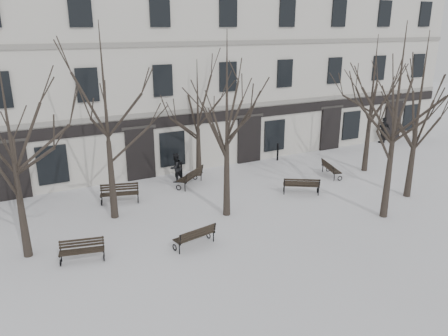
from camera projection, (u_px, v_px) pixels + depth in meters
ground at (271, 219)px, 19.47m from camera, size 100.00×100.00×0.00m
building at (165, 69)px, 28.69m from camera, size 40.40×10.20×11.40m
tree_0 at (10, 140)px, 15.01m from camera, size 5.03×5.03×7.19m
tree_1 at (227, 104)px, 18.40m from camera, size 5.68×5.68×8.12m
tree_2 at (398, 100)px, 18.14m from camera, size 5.90×5.90×8.43m
tree_3 at (421, 97)px, 20.57m from camera, size 5.64×5.64×8.06m
tree_4 at (105, 100)px, 18.06m from camera, size 5.92×5.92×8.46m
tree_5 at (198, 105)px, 23.94m from camera, size 4.58×4.58×6.54m
tree_6 at (373, 88)px, 24.54m from camera, size 5.46×5.46×7.80m
bench_0 at (82, 250)px, 15.95m from camera, size 1.67×0.92×0.80m
bench_1 at (195, 236)px, 16.94m from camera, size 1.79×0.94×0.86m
bench_2 at (301, 185)px, 22.24m from camera, size 1.87×1.51×0.92m
bench_3 at (120, 193)px, 21.20m from camera, size 1.92×1.14×0.92m
bench_4 at (191, 176)px, 23.43m from camera, size 1.91×1.71×0.97m
bench_5 at (330, 168)px, 24.90m from camera, size 1.09×1.81×0.86m
bollard_a at (181, 170)px, 24.43m from camera, size 0.13×0.13×1.00m
bollard_b at (278, 151)px, 27.80m from camera, size 0.15×0.15×1.14m
pedestrian_b at (176, 182)px, 24.17m from camera, size 0.98×0.90×1.62m
pedestrian_c at (382, 143)px, 32.15m from camera, size 1.18×0.65×1.89m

